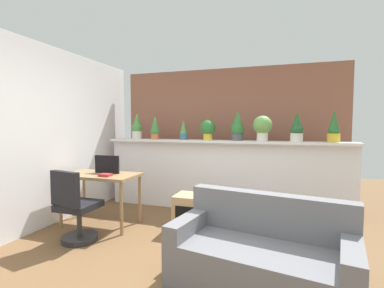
# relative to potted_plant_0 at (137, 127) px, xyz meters

# --- Properties ---
(ground_plane) EXTENTS (12.00, 12.00, 0.00)m
(ground_plane) POSITION_rel_potted_plant_0_xyz_m (1.60, -2.00, -1.42)
(ground_plane) COLOR brown
(divider_wall) EXTENTS (4.08, 0.16, 1.16)m
(divider_wall) POSITION_rel_potted_plant_0_xyz_m (1.60, 0.00, -0.84)
(divider_wall) COLOR white
(divider_wall) RESTS_ON ground
(plant_shelf) EXTENTS (4.08, 0.32, 0.04)m
(plant_shelf) POSITION_rel_potted_plant_0_xyz_m (1.60, -0.04, -0.24)
(plant_shelf) COLOR white
(plant_shelf) RESTS_ON divider_wall
(brick_wall_behind) EXTENTS (4.08, 0.10, 2.50)m
(brick_wall_behind) POSITION_rel_potted_plant_0_xyz_m (1.60, 0.60, -0.17)
(brick_wall_behind) COLOR #935B47
(brick_wall_behind) RESTS_ON ground
(side_wall_left) EXTENTS (0.12, 4.40, 2.60)m
(side_wall_left) POSITION_rel_potted_plant_0_xyz_m (-0.69, -1.60, -0.12)
(side_wall_left) COLOR white
(side_wall_left) RESTS_ON ground
(potted_plant_0) EXTENTS (0.19, 0.19, 0.47)m
(potted_plant_0) POSITION_rel_potted_plant_0_xyz_m (0.00, 0.00, 0.00)
(potted_plant_0) COLOR silver
(potted_plant_0) RESTS_ON plant_shelf
(potted_plant_1) EXTENTS (0.16, 0.16, 0.42)m
(potted_plant_1) POSITION_rel_potted_plant_0_xyz_m (0.39, -0.06, -0.03)
(potted_plant_1) COLOR #C66B42
(potted_plant_1) RESTS_ON plant_shelf
(potted_plant_2) EXTENTS (0.13, 0.13, 0.34)m
(potted_plant_2) POSITION_rel_potted_plant_0_xyz_m (0.93, -0.03, -0.05)
(potted_plant_2) COLOR #386B84
(potted_plant_2) RESTS_ON plant_shelf
(potted_plant_3) EXTENTS (0.26, 0.26, 0.34)m
(potted_plant_3) POSITION_rel_potted_plant_0_xyz_m (1.36, -0.00, -0.03)
(potted_plant_3) COLOR gold
(potted_plant_3) RESTS_ON plant_shelf
(potted_plant_4) EXTENTS (0.22, 0.22, 0.48)m
(potted_plant_4) POSITION_rel_potted_plant_0_xyz_m (1.86, -0.03, 0.00)
(potted_plant_4) COLOR #4C4C51
(potted_plant_4) RESTS_ON plant_shelf
(potted_plant_5) EXTENTS (0.30, 0.30, 0.40)m
(potted_plant_5) POSITION_rel_potted_plant_0_xyz_m (2.26, -0.07, 0.01)
(potted_plant_5) COLOR silver
(potted_plant_5) RESTS_ON plant_shelf
(potted_plant_6) EXTENTS (0.18, 0.18, 0.45)m
(potted_plant_6) POSITION_rel_potted_plant_0_xyz_m (2.77, -0.06, -0.01)
(potted_plant_6) COLOR silver
(potted_plant_6) RESTS_ON plant_shelf
(potted_plant_7) EXTENTS (0.18, 0.18, 0.47)m
(potted_plant_7) POSITION_rel_potted_plant_0_xyz_m (3.28, -0.01, -0.02)
(potted_plant_7) COLOR gold
(potted_plant_7) RESTS_ON plant_shelf
(desk) EXTENTS (1.10, 0.60, 0.75)m
(desk) POSITION_rel_potted_plant_0_xyz_m (0.06, -1.18, -0.76)
(desk) COLOR #99754C
(desk) RESTS_ON ground
(tv_monitor) EXTENTS (0.39, 0.04, 0.26)m
(tv_monitor) POSITION_rel_potted_plant_0_xyz_m (0.12, -1.10, -0.54)
(tv_monitor) COLOR black
(tv_monitor) RESTS_ON desk
(office_chair) EXTENTS (0.48, 0.48, 0.91)m
(office_chair) POSITION_rel_potted_plant_0_xyz_m (0.14, -1.81, -1.03)
(office_chair) COLOR #262628
(office_chair) RESTS_ON ground
(side_cube_shelf) EXTENTS (0.40, 0.41, 0.50)m
(side_cube_shelf) POSITION_rel_potted_plant_0_xyz_m (1.37, -1.00, -1.17)
(side_cube_shelf) COLOR tan
(side_cube_shelf) RESTS_ON ground
(book_on_desk) EXTENTS (0.16, 0.12, 0.04)m
(book_on_desk) POSITION_rel_potted_plant_0_xyz_m (0.24, -1.33, -0.65)
(book_on_desk) COLOR #B22D33
(book_on_desk) RESTS_ON desk
(couch) EXTENTS (1.67, 1.03, 0.80)m
(couch) POSITION_rel_potted_plant_0_xyz_m (2.40, -2.08, -1.14)
(couch) COLOR slate
(couch) RESTS_ON ground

